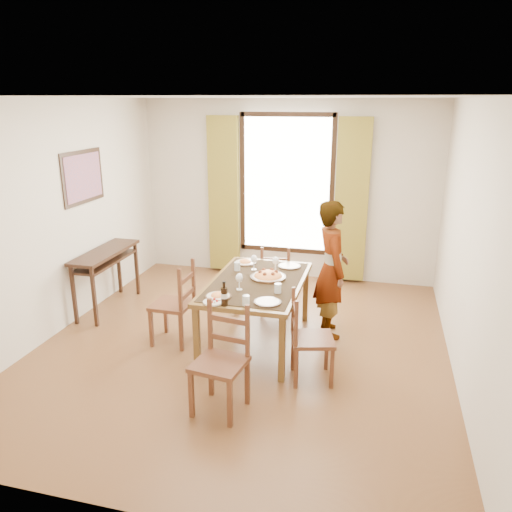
% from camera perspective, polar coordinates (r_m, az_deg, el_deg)
% --- Properties ---
extents(ground, '(5.00, 5.00, 0.00)m').
position_cam_1_polar(ground, '(5.77, -1.50, -10.20)').
color(ground, '#522D19').
rests_on(ground, ground).
extents(room_shell, '(4.60, 5.10, 2.74)m').
position_cam_1_polar(room_shell, '(5.35, -1.30, 5.21)').
color(room_shell, beige).
rests_on(room_shell, ground).
extents(console_table, '(0.38, 1.20, 0.80)m').
position_cam_1_polar(console_table, '(6.79, -16.82, -0.36)').
color(console_table, '#331A11').
rests_on(console_table, ground).
extents(dining_table, '(1.00, 1.60, 0.76)m').
position_cam_1_polar(dining_table, '(5.56, 0.10, -3.49)').
color(dining_table, brown).
rests_on(dining_table, ground).
extents(chair_west, '(0.44, 0.44, 0.97)m').
position_cam_1_polar(chair_west, '(5.74, -9.23, -5.61)').
color(chair_west, brown).
rests_on(chair_west, ground).
extents(chair_north, '(0.46, 0.46, 0.89)m').
position_cam_1_polar(chair_north, '(6.58, 2.23, -2.67)').
color(chair_north, brown).
rests_on(chair_north, ground).
extents(chair_south, '(0.49, 0.49, 0.98)m').
position_cam_1_polar(chair_south, '(4.51, -4.00, -12.10)').
color(chair_south, brown).
rests_on(chair_south, ground).
extents(chair_east, '(0.49, 0.49, 0.91)m').
position_cam_1_polar(chair_east, '(4.99, 6.11, -9.53)').
color(chair_east, brown).
rests_on(chair_east, ground).
extents(man, '(0.83, 0.75, 1.61)m').
position_cam_1_polar(man, '(5.81, 8.64, -1.52)').
color(man, gray).
rests_on(man, ground).
extents(plate_sw, '(0.27, 0.27, 0.05)m').
position_cam_1_polar(plate_sw, '(5.09, -4.35, -4.44)').
color(plate_sw, silver).
rests_on(plate_sw, dining_table).
extents(plate_se, '(0.27, 0.27, 0.05)m').
position_cam_1_polar(plate_se, '(4.94, 1.33, -5.10)').
color(plate_se, silver).
rests_on(plate_se, dining_table).
extents(plate_nw, '(0.27, 0.27, 0.05)m').
position_cam_1_polar(plate_nw, '(6.11, -1.26, -0.61)').
color(plate_nw, silver).
rests_on(plate_nw, dining_table).
extents(plate_ne, '(0.27, 0.27, 0.05)m').
position_cam_1_polar(plate_ne, '(6.00, 3.84, -1.00)').
color(plate_ne, silver).
rests_on(plate_ne, dining_table).
extents(pasta_platter, '(0.40, 0.40, 0.10)m').
position_cam_1_polar(pasta_platter, '(5.60, 1.40, -2.06)').
color(pasta_platter, '#D55F1B').
rests_on(pasta_platter, dining_table).
extents(caprese_plate, '(0.20, 0.20, 0.04)m').
position_cam_1_polar(caprese_plate, '(4.97, -4.93, -5.14)').
color(caprese_plate, silver).
rests_on(caprese_plate, dining_table).
extents(wine_glass_a, '(0.08, 0.08, 0.18)m').
position_cam_1_polar(wine_glass_a, '(5.25, -1.93, -2.94)').
color(wine_glass_a, white).
rests_on(wine_glass_a, dining_table).
extents(wine_glass_b, '(0.08, 0.08, 0.18)m').
position_cam_1_polar(wine_glass_b, '(5.80, 2.26, -0.94)').
color(wine_glass_b, white).
rests_on(wine_glass_b, dining_table).
extents(wine_glass_c, '(0.08, 0.08, 0.18)m').
position_cam_1_polar(wine_glass_c, '(5.86, -0.25, -0.74)').
color(wine_glass_c, white).
rests_on(wine_glass_c, dining_table).
extents(tumbler_a, '(0.07, 0.07, 0.10)m').
position_cam_1_polar(tumbler_a, '(5.19, 2.51, -3.70)').
color(tumbler_a, silver).
rests_on(tumbler_a, dining_table).
extents(tumbler_b, '(0.07, 0.07, 0.10)m').
position_cam_1_polar(tumbler_b, '(5.86, -2.15, -1.18)').
color(tumbler_b, silver).
rests_on(tumbler_b, dining_table).
extents(tumbler_c, '(0.07, 0.07, 0.10)m').
position_cam_1_polar(tumbler_c, '(4.88, -1.14, -5.09)').
color(tumbler_c, silver).
rests_on(tumbler_c, dining_table).
extents(wine_bottle, '(0.07, 0.07, 0.25)m').
position_cam_1_polar(wine_bottle, '(4.86, -3.65, -4.28)').
color(wine_bottle, black).
rests_on(wine_bottle, dining_table).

